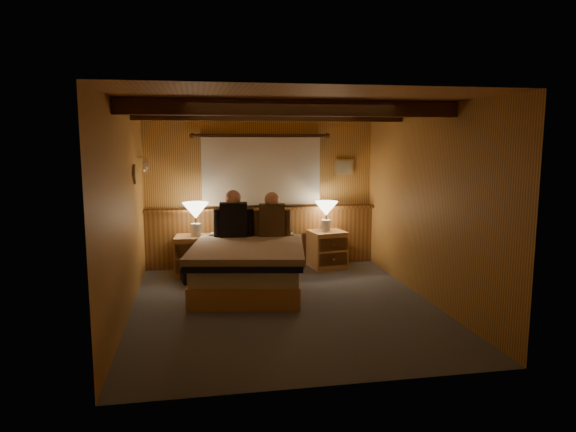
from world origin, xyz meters
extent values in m
plane|color=#565B66|center=(0.00, 0.00, 0.00)|extent=(4.20, 4.20, 0.00)
plane|color=#C28A49|center=(0.00, 0.00, 2.40)|extent=(4.20, 4.20, 0.00)
plane|color=gold|center=(0.00, 2.10, 1.20)|extent=(3.60, 0.00, 3.60)
plane|color=gold|center=(-1.80, 0.00, 1.20)|extent=(0.00, 4.20, 4.20)
plane|color=gold|center=(1.80, 0.00, 1.20)|extent=(0.00, 4.20, 4.20)
plane|color=gold|center=(0.00, -2.10, 1.20)|extent=(3.60, 0.00, 3.60)
cube|color=brown|center=(0.00, 2.04, 0.45)|extent=(3.60, 0.12, 0.90)
cube|color=brown|center=(0.00, 1.98, 0.92)|extent=(3.60, 0.22, 0.04)
cylinder|color=#462811|center=(0.00, 2.02, 2.05)|extent=(2.10, 0.05, 0.05)
sphere|color=#462811|center=(-1.05, 2.02, 2.05)|extent=(0.08, 0.08, 0.08)
sphere|color=#462811|center=(1.05, 2.02, 2.05)|extent=(0.08, 0.08, 0.08)
cube|color=white|center=(0.00, 2.03, 1.50)|extent=(1.85, 0.08, 1.05)
cube|color=#462811|center=(0.00, -0.60, 2.31)|extent=(3.60, 0.15, 0.16)
cube|color=#462811|center=(0.00, 0.90, 2.31)|extent=(3.60, 0.15, 0.16)
cylinder|color=silver|center=(-1.74, 1.60, 1.75)|extent=(0.03, 0.55, 0.03)
torus|color=silver|center=(-1.71, 1.45, 1.63)|extent=(0.01, 0.21, 0.21)
torus|color=silver|center=(-1.71, 1.68, 1.63)|extent=(0.01, 0.21, 0.21)
cube|color=tan|center=(1.35, 2.08, 1.55)|extent=(0.30, 0.03, 0.25)
cube|color=beige|center=(1.35, 2.06, 1.55)|extent=(0.24, 0.01, 0.19)
cube|color=tan|center=(-0.35, 0.72, 0.13)|extent=(1.63, 1.99, 0.27)
cube|color=silver|center=(-0.35, 0.72, 0.38)|extent=(1.58, 1.95, 0.21)
cube|color=black|center=(-0.39, 0.50, 0.51)|extent=(1.63, 1.65, 0.07)
cube|color=#E2A39B|center=(-0.37, 0.62, 0.57)|extent=(1.70, 1.83, 0.11)
cube|color=silver|center=(-0.57, 1.47, 0.55)|extent=(0.58, 0.39, 0.14)
cube|color=silver|center=(0.10, 1.35, 0.55)|extent=(0.58, 0.39, 0.14)
cube|color=tan|center=(-1.07, 1.65, 0.29)|extent=(0.57, 0.53, 0.58)
cube|color=brown|center=(-1.09, 1.42, 0.41)|extent=(0.48, 0.07, 0.20)
cube|color=brown|center=(-1.09, 1.42, 0.17)|extent=(0.48, 0.07, 0.20)
cylinder|color=silver|center=(-1.09, 1.42, 0.41)|extent=(0.03, 0.03, 0.03)
cylinder|color=silver|center=(-1.09, 1.42, 0.17)|extent=(0.03, 0.03, 0.03)
cube|color=tan|center=(0.99, 1.75, 0.29)|extent=(0.59, 0.55, 0.57)
cube|color=brown|center=(1.03, 1.52, 0.40)|extent=(0.47, 0.10, 0.20)
cube|color=brown|center=(1.03, 1.52, 0.17)|extent=(0.47, 0.10, 0.20)
cylinder|color=silver|center=(1.03, 1.52, 0.40)|extent=(0.03, 0.03, 0.03)
cylinder|color=silver|center=(1.03, 1.52, 0.17)|extent=(0.03, 0.03, 0.03)
cylinder|color=silver|center=(-1.03, 1.61, 0.68)|extent=(0.15, 0.15, 0.19)
cylinder|color=silver|center=(-1.03, 1.61, 0.81)|extent=(0.03, 0.03, 0.11)
cone|color=#F4E2BF|center=(-1.03, 1.61, 0.97)|extent=(0.38, 0.38, 0.23)
cylinder|color=silver|center=(0.97, 1.74, 0.66)|extent=(0.14, 0.14, 0.18)
cylinder|color=silver|center=(0.97, 1.74, 0.78)|extent=(0.02, 0.02, 0.10)
cone|color=#F4E2BF|center=(0.97, 1.74, 0.93)|extent=(0.36, 0.36, 0.22)
cube|color=black|center=(-0.50, 1.29, 0.85)|extent=(0.40, 0.25, 0.51)
cylinder|color=black|center=(-0.72, 1.31, 0.81)|extent=(0.12, 0.12, 0.41)
cylinder|color=black|center=(-0.28, 1.27, 0.81)|extent=(0.12, 0.12, 0.41)
sphere|color=tan|center=(-0.50, 1.29, 1.18)|extent=(0.22, 0.22, 0.22)
cube|color=#48331C|center=(0.05, 1.25, 0.84)|extent=(0.39, 0.26, 0.48)
cylinder|color=#48331C|center=(-0.16, 1.28, 0.80)|extent=(0.12, 0.12, 0.38)
cylinder|color=#48331C|center=(0.26, 1.22, 0.80)|extent=(0.12, 0.12, 0.38)
sphere|color=tan|center=(0.05, 1.25, 1.15)|extent=(0.21, 0.21, 0.21)
cube|color=black|center=(-0.97, 1.28, 0.16)|extent=(0.59, 0.41, 0.33)
cylinder|color=black|center=(-0.97, 1.28, 0.35)|extent=(0.14, 0.34, 0.09)
camera|label=1|loc=(-1.01, -5.91, 1.99)|focal=32.00mm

